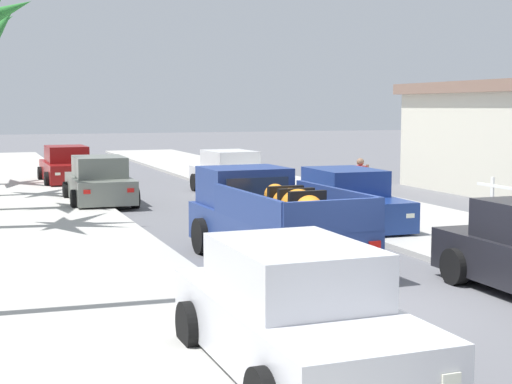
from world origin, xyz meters
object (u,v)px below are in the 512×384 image
at_px(pickup_truck, 271,222).
at_px(car_right_near, 99,182).
at_px(car_left_near, 346,201).
at_px(car_left_far, 67,167).
at_px(pedestrian, 360,181).
at_px(car_left_mid, 230,174).
at_px(car_right_mid, 296,315).

height_order(pickup_truck, car_right_near, pickup_truck).
relative_size(pickup_truck, car_left_near, 1.23).
distance_m(pickup_truck, car_left_near, 4.59).
height_order(car_left_near, car_left_far, same).
relative_size(car_left_near, pedestrian, 2.70).
distance_m(car_left_near, car_right_near, 8.78).
relative_size(car_left_far, pedestrian, 2.69).
relative_size(car_right_near, car_left_far, 1.00).
bearing_deg(car_right_near, car_left_far, 91.84).
xyz_separation_m(car_left_mid, pedestrian, (2.07, -5.88, 0.20)).
distance_m(pickup_truck, car_right_mid, 6.42).
relative_size(car_right_near, pedestrian, 2.70).
bearing_deg(pickup_truck, car_left_near, 44.11).
xyz_separation_m(pickup_truck, car_left_far, (-1.99, 17.27, -0.10)).
bearing_deg(car_left_far, car_left_near, -69.43).
bearing_deg(car_left_near, car_left_far, 110.57).
bearing_deg(pickup_truck, car_right_mid, -108.90).
bearing_deg(car_left_far, car_right_mid, -90.21).
height_order(car_right_mid, pedestrian, pedestrian).
xyz_separation_m(car_right_mid, pedestrian, (7.26, 12.03, 0.20)).
relative_size(pickup_truck, car_left_mid, 1.22).
xyz_separation_m(car_right_mid, car_left_far, (0.09, 23.34, 0.00)).
relative_size(pickup_truck, car_left_far, 1.23).
bearing_deg(pedestrian, car_left_mid, 109.40).
bearing_deg(car_left_near, pickup_truck, -135.89).
xyz_separation_m(car_right_near, pedestrian, (6.96, -4.40, 0.20)).
height_order(car_right_near, car_right_mid, same).
relative_size(car_right_mid, car_left_far, 1.00).
xyz_separation_m(car_left_mid, car_left_far, (-5.11, 5.42, 0.00)).
bearing_deg(car_right_near, car_left_mid, 16.88).
height_order(car_left_near, pedestrian, pedestrian).
bearing_deg(pickup_truck, car_left_far, 96.58).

